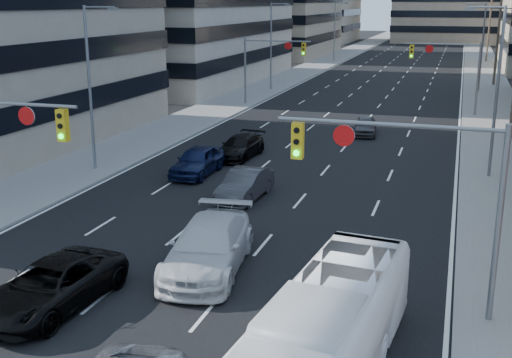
{
  "coord_description": "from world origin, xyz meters",
  "views": [
    {
      "loc": [
        8.63,
        -10.42,
        9.23
      ],
      "look_at": [
        1.0,
        13.6,
        2.2
      ],
      "focal_mm": 45.0,
      "sensor_mm": 36.0,
      "label": 1
    }
  ],
  "objects_px": {
    "black_pickup": "(52,285)",
    "sedan_blue": "(197,161)",
    "white_van": "(208,247)",
    "transit_bus": "(322,343)"
  },
  "relations": [
    {
      "from": "white_van",
      "to": "sedan_blue",
      "type": "distance_m",
      "value": 12.99
    },
    {
      "from": "black_pickup",
      "to": "transit_bus",
      "type": "relative_size",
      "value": 0.55
    },
    {
      "from": "white_van",
      "to": "sedan_blue",
      "type": "relative_size",
      "value": 1.32
    },
    {
      "from": "white_van",
      "to": "sedan_blue",
      "type": "bearing_deg",
      "value": 106.51
    },
    {
      "from": "black_pickup",
      "to": "transit_bus",
      "type": "bearing_deg",
      "value": -6.97
    },
    {
      "from": "transit_bus",
      "to": "sedan_blue",
      "type": "height_order",
      "value": "transit_bus"
    },
    {
      "from": "black_pickup",
      "to": "white_van",
      "type": "height_order",
      "value": "white_van"
    },
    {
      "from": "black_pickup",
      "to": "sedan_blue",
      "type": "bearing_deg",
      "value": 101.64
    },
    {
      "from": "white_van",
      "to": "sedan_blue",
      "type": "height_order",
      "value": "white_van"
    },
    {
      "from": "white_van",
      "to": "transit_bus",
      "type": "xyz_separation_m",
      "value": [
        5.34,
        -6.06,
        0.47
      ]
    }
  ]
}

